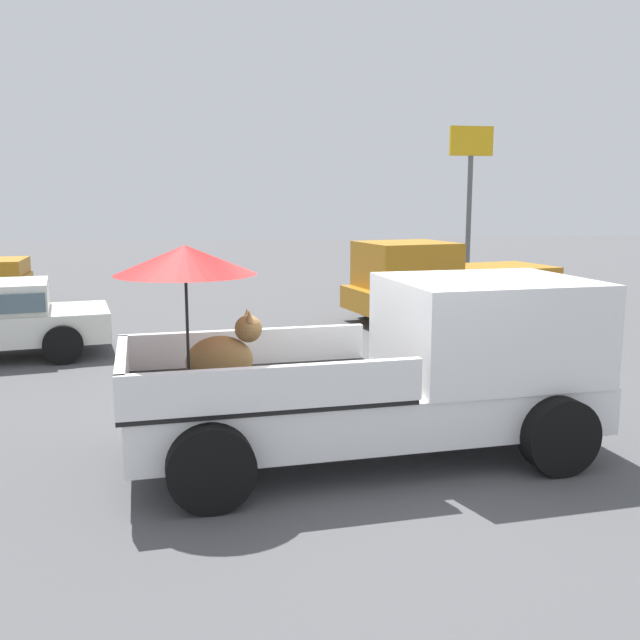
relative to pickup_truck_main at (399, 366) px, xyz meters
name	(u,v)px	position (x,y,z in m)	size (l,w,h in m)	color
ground_plane	(364,455)	(-0.38, -0.01, -0.98)	(80.00, 80.00, 0.00)	#4C4C4F
pickup_truck_main	(399,366)	(0.00, 0.00, 0.00)	(5.15, 2.50, 2.33)	black
pickup_truck_red	(444,282)	(3.53, 7.99, -0.11)	(5.04, 2.82, 1.80)	black
motel_sign	(470,174)	(6.63, 14.17, 2.50)	(1.40, 0.16, 4.94)	#59595B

